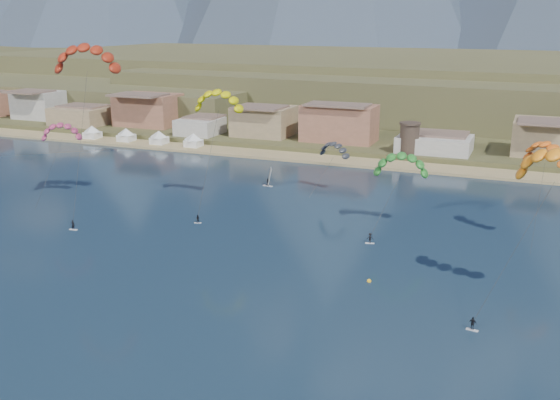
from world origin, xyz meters
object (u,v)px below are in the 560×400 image
object	(u,v)px
kitesurfer_red	(86,54)
kitesurfer_green	(401,161)
kitesurfer_orange	(557,161)
kitesurfer_yellow	(218,98)
buoy	(369,281)
watchtower	(409,138)
windsurfer	(268,180)

from	to	relation	value
kitesurfer_red	kitesurfer_green	bearing A→B (deg)	11.88
kitesurfer_orange	kitesurfer_red	bearing A→B (deg)	170.87
kitesurfer_yellow	buoy	size ratio (longest dim) A/B	39.27
watchtower	kitesurfer_red	size ratio (longest dim) A/B	0.25
kitesurfer_red	kitesurfer_orange	distance (m)	85.81
kitesurfer_yellow	buoy	distance (m)	52.16
kitesurfer_yellow	kitesurfer_green	distance (m)	38.45
windsurfer	buoy	distance (m)	58.14
watchtower	kitesurfer_red	world-z (taller)	kitesurfer_red
watchtower	buoy	xyz separation A→B (m)	(10.89, -85.77, -6.26)
watchtower	buoy	world-z (taller)	watchtower
kitesurfer_yellow	kitesurfer_orange	bearing A→B (deg)	-22.40
kitesurfer_orange	buoy	world-z (taller)	kitesurfer_orange
kitesurfer_yellow	kitesurfer_orange	xyz separation A→B (m)	(62.27, -25.67, -2.47)
windsurfer	buoy	world-z (taller)	windsurfer
watchtower	kitesurfer_orange	bearing A→B (deg)	-67.76
windsurfer	kitesurfer_orange	bearing A→B (deg)	-36.82
kitesurfer_orange	windsurfer	world-z (taller)	kitesurfer_orange
kitesurfer_orange	buoy	xyz separation A→B (m)	(-23.67, -1.23, -20.06)
watchtower	kitesurfer_green	size ratio (longest dim) A/B	0.51
kitesurfer_red	windsurfer	world-z (taller)	kitesurfer_red
kitesurfer_yellow	windsurfer	bearing A→B (deg)	81.62
kitesurfer_green	kitesurfer_red	bearing A→B (deg)	-168.12
watchtower	kitesurfer_orange	world-z (taller)	kitesurfer_orange
kitesurfer_orange	buoy	distance (m)	31.05
kitesurfer_orange	kitesurfer_green	size ratio (longest dim) A/B	1.45
kitesurfer_yellow	windsurfer	distance (m)	28.56
kitesurfer_red	kitesurfer_green	xyz separation A→B (m)	(58.88, 12.38, -18.62)
kitesurfer_red	buoy	distance (m)	69.51
kitesurfer_yellow	watchtower	bearing A→B (deg)	64.80
kitesurfer_red	kitesurfer_orange	world-z (taller)	kitesurfer_red
windsurfer	buoy	xyz separation A→B (m)	(35.82, -45.77, -1.27)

